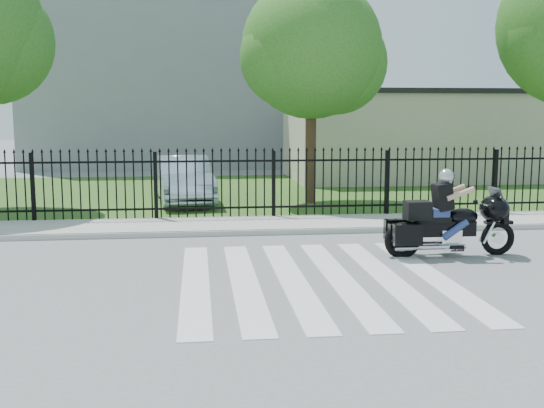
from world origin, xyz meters
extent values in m
plane|color=slate|center=(0.00, 0.00, 0.00)|extent=(120.00, 120.00, 0.00)
cube|color=#ADAAA3|center=(0.00, 5.00, 0.06)|extent=(40.00, 2.00, 0.12)
cube|color=#ADAAA3|center=(0.00, 4.00, 0.06)|extent=(40.00, 0.12, 0.12)
cube|color=#30551D|center=(0.00, 12.00, 0.01)|extent=(40.00, 12.00, 0.02)
cube|color=black|center=(0.00, 6.00, 0.35)|extent=(26.00, 0.04, 0.05)
cube|color=black|center=(0.00, 6.00, 1.55)|extent=(26.00, 0.04, 0.05)
cylinder|color=#382316|center=(1.50, 9.00, 2.08)|extent=(0.32, 0.32, 4.16)
sphere|color=#24651C|center=(1.50, 9.00, 4.68)|extent=(4.20, 4.20, 4.20)
cube|color=#B4AA96|center=(7.00, 16.00, 1.75)|extent=(10.00, 6.00, 3.50)
cube|color=black|center=(7.00, 16.00, 3.60)|extent=(10.20, 6.20, 0.20)
cube|color=gray|center=(-3.00, 26.00, 6.00)|extent=(15.00, 10.00, 12.00)
torus|color=black|center=(3.89, 1.47, 0.33)|extent=(0.68, 0.13, 0.68)
torus|color=black|center=(1.96, 1.47, 0.33)|extent=(0.72, 0.15, 0.72)
cube|color=black|center=(2.75, 1.47, 0.54)|extent=(1.28, 0.24, 0.30)
ellipsoid|color=black|center=(3.15, 1.47, 0.77)|extent=(0.61, 0.40, 0.33)
cube|color=black|center=(2.56, 1.47, 0.73)|extent=(0.64, 0.32, 0.10)
cube|color=silver|center=(2.90, 1.47, 0.38)|extent=(0.40, 0.30, 0.30)
ellipsoid|color=black|center=(3.79, 1.47, 0.91)|extent=(0.53, 0.71, 0.53)
cube|color=black|center=(2.24, 1.47, 0.91)|extent=(0.47, 0.38, 0.36)
cube|color=navy|center=(2.67, 1.47, 0.85)|extent=(0.34, 0.30, 0.18)
sphere|color=#B2B5BA|center=(2.79, 1.47, 1.56)|extent=(0.29, 0.29, 0.29)
imported|color=#ACBCD8|center=(-2.36, 9.48, 0.74)|extent=(2.02, 4.51, 1.44)
camera|label=1|loc=(-1.93, -10.18, 2.75)|focal=42.00mm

